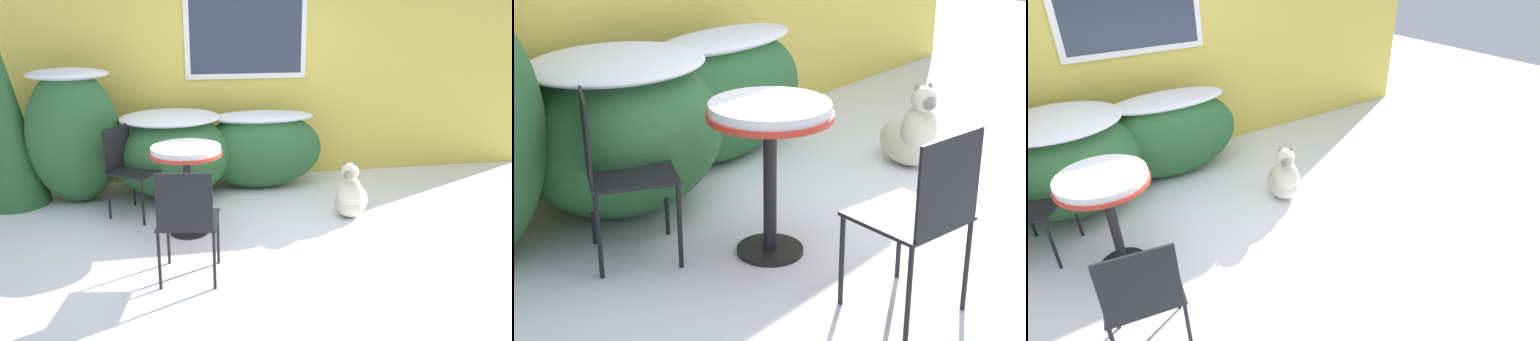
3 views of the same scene
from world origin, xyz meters
The scene contains 7 objects.
ground_plane centered at (0.00, 0.00, 0.00)m, with size 16.00×16.00×0.00m, color white.
house_wall centered at (0.01, 2.20, 1.41)m, with size 8.00×0.10×2.75m.
shrub_middle centered at (-0.75, 1.59, 0.50)m, with size 1.26×1.10×0.94m.
shrub_right centered at (0.27, 1.71, 0.48)m, with size 1.40×0.61×0.89m.
patio_table centered at (-0.63, 0.56, 0.68)m, with size 0.64×0.64×0.82m.
patio_chair_far_side centered at (-0.67, -0.33, 0.50)m, with size 0.50×0.50×0.89m.
dog centered at (0.96, 0.66, 0.21)m, with size 0.52×0.63×0.60m.
Camera 3 is at (-0.92, -2.09, 2.20)m, focal length 28.00 mm.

